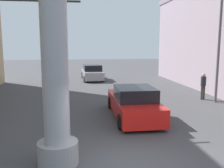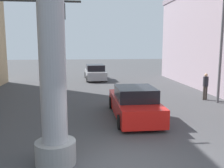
{
  "view_description": "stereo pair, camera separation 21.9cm",
  "coord_description": "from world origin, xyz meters",
  "px_view_note": "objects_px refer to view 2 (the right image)",
  "views": [
    {
      "loc": [
        -1.44,
        -6.59,
        3.52
      ],
      "look_at": [
        0.0,
        4.15,
        1.83
      ],
      "focal_mm": 40.0,
      "sensor_mm": 36.0,
      "label": 1
    },
    {
      "loc": [
        -1.23,
        -6.62,
        3.52
      ],
      "look_at": [
        0.0,
        4.15,
        1.83
      ],
      "focal_mm": 40.0,
      "sensor_mm": 36.0,
      "label": 2
    }
  ],
  "objects_px": {
    "street_lamp": "(217,35)",
    "car_far": "(95,73)",
    "pedestrian_mid_right": "(206,84)",
    "neon_sign_pole": "(51,10)",
    "car_lead": "(134,103)"
  },
  "relations": [
    {
      "from": "street_lamp",
      "to": "car_far",
      "type": "bearing_deg",
      "value": 120.55
    },
    {
      "from": "pedestrian_mid_right",
      "to": "neon_sign_pole",
      "type": "bearing_deg",
      "value": -137.6
    },
    {
      "from": "neon_sign_pole",
      "to": "car_far",
      "type": "relative_size",
      "value": 2.11
    },
    {
      "from": "neon_sign_pole",
      "to": "pedestrian_mid_right",
      "type": "xyz_separation_m",
      "value": [
        8.7,
        7.94,
        -3.47
      ]
    },
    {
      "from": "neon_sign_pole",
      "to": "car_far",
      "type": "bearing_deg",
      "value": 83.67
    },
    {
      "from": "neon_sign_pole",
      "to": "car_lead",
      "type": "distance_m",
      "value": 6.76
    },
    {
      "from": "neon_sign_pole",
      "to": "street_lamp",
      "type": "height_order",
      "value": "neon_sign_pole"
    },
    {
      "from": "street_lamp",
      "to": "pedestrian_mid_right",
      "type": "xyz_separation_m",
      "value": [
        -0.06,
        0.88,
        -3.11
      ]
    },
    {
      "from": "neon_sign_pole",
      "to": "street_lamp",
      "type": "distance_m",
      "value": 11.25
    },
    {
      "from": "car_far",
      "to": "pedestrian_mid_right",
      "type": "xyz_separation_m",
      "value": [
        6.65,
        -10.49,
        0.28
      ]
    },
    {
      "from": "car_lead",
      "to": "neon_sign_pole",
      "type": "bearing_deg",
      "value": -126.04
    },
    {
      "from": "car_lead",
      "to": "car_far",
      "type": "height_order",
      "value": "same"
    },
    {
      "from": "neon_sign_pole",
      "to": "car_lead",
      "type": "bearing_deg",
      "value": 53.96
    },
    {
      "from": "pedestrian_mid_right",
      "to": "car_lead",
      "type": "bearing_deg",
      "value": -147.7
    },
    {
      "from": "car_far",
      "to": "car_lead",
      "type": "bearing_deg",
      "value": -84.87
    }
  ]
}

